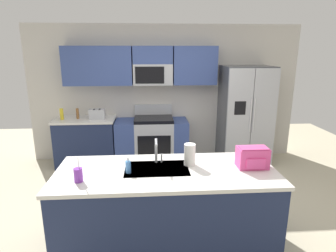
% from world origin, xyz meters
% --- Properties ---
extents(ground_plane, '(9.00, 9.00, 0.00)m').
position_xyz_m(ground_plane, '(0.00, 0.00, 0.00)').
color(ground_plane, beige).
rests_on(ground_plane, ground).
extents(kitchen_wall_unit, '(5.20, 0.43, 2.60)m').
position_xyz_m(kitchen_wall_unit, '(-0.14, 2.08, 1.47)').
color(kitchen_wall_unit, beige).
rests_on(kitchen_wall_unit, ground).
extents(back_counter, '(1.11, 0.63, 0.90)m').
position_xyz_m(back_counter, '(-1.51, 1.80, 0.45)').
color(back_counter, '#1E2A4D').
rests_on(back_counter, ground).
extents(range_oven, '(1.36, 0.61, 1.10)m').
position_xyz_m(range_oven, '(-0.27, 1.80, 0.44)').
color(range_oven, '#B7BABF').
rests_on(range_oven, ground).
extents(refrigerator, '(0.90, 0.76, 1.85)m').
position_xyz_m(refrigerator, '(1.50, 1.73, 0.93)').
color(refrigerator, '#4C4F54').
rests_on(refrigerator, ground).
extents(island_counter, '(2.33, 0.96, 0.90)m').
position_xyz_m(island_counter, '(-0.15, -0.64, 0.45)').
color(island_counter, '#1E2A4D').
rests_on(island_counter, ground).
extents(toaster, '(0.28, 0.16, 0.18)m').
position_xyz_m(toaster, '(-1.27, 1.75, 0.99)').
color(toaster, '#B7BABF').
rests_on(toaster, back_counter).
extents(pepper_mill, '(0.05, 0.05, 0.19)m').
position_xyz_m(pepper_mill, '(-1.63, 1.80, 1.00)').
color(pepper_mill, brown).
rests_on(pepper_mill, back_counter).
extents(bottle_yellow, '(0.07, 0.07, 0.21)m').
position_xyz_m(bottle_yellow, '(-1.90, 1.75, 1.00)').
color(bottle_yellow, yellow).
rests_on(bottle_yellow, back_counter).
extents(sink_faucet, '(0.09, 0.21, 0.28)m').
position_xyz_m(sink_faucet, '(-0.24, -0.44, 1.07)').
color(sink_faucet, '#B7BABF').
rests_on(sink_faucet, island_counter).
extents(drink_cup_purple, '(0.08, 0.08, 0.26)m').
position_xyz_m(drink_cup_purple, '(-1.01, -0.85, 0.97)').
color(drink_cup_purple, purple).
rests_on(drink_cup_purple, island_counter).
extents(soap_dispenser, '(0.06, 0.06, 0.17)m').
position_xyz_m(soap_dispenser, '(-0.54, -0.68, 0.97)').
color(soap_dispenser, '#4C8CD8').
rests_on(soap_dispenser, island_counter).
extents(paper_towel_roll, '(0.12, 0.12, 0.24)m').
position_xyz_m(paper_towel_roll, '(0.12, -0.51, 1.02)').
color(paper_towel_roll, white).
rests_on(paper_towel_roll, island_counter).
extents(backpack, '(0.32, 0.22, 0.23)m').
position_xyz_m(backpack, '(0.78, -0.63, 1.02)').
color(backpack, '#EA4C93').
rests_on(backpack, island_counter).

